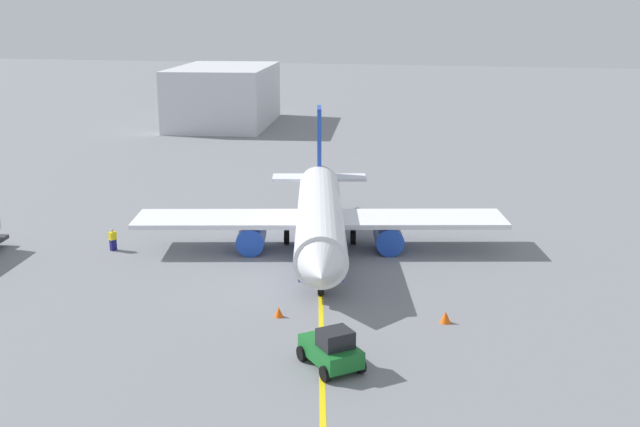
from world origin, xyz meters
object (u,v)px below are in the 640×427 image
object	(u,v)px
pushback_tug	(332,349)
safety_cone_wingtip	(279,312)
refueling_worker	(113,240)
safety_cone_nose	(445,317)
airplane	(320,217)

from	to	relation	value
pushback_tug	safety_cone_wingtip	size ratio (longest dim) A/B	6.65
refueling_worker	safety_cone_nose	bearing A→B (deg)	71.85
safety_cone_wingtip	safety_cone_nose	bearing A→B (deg)	97.69
airplane	safety_cone_wingtip	size ratio (longest dim) A/B	46.50
safety_cone_nose	safety_cone_wingtip	bearing A→B (deg)	-82.31
pushback_tug	refueling_worker	world-z (taller)	pushback_tug
refueling_worker	safety_cone_nose	size ratio (longest dim) A/B	2.40
airplane	refueling_worker	xyz separation A→B (m)	(3.69, -15.33, -1.73)
airplane	pushback_tug	distance (m)	19.95
safety_cone_wingtip	airplane	bearing A→B (deg)	-177.62
airplane	pushback_tug	world-z (taller)	airplane
airplane	safety_cone_nose	world-z (taller)	airplane
pushback_tug	safety_cone_nose	world-z (taller)	pushback_tug
pushback_tug	refueling_worker	size ratio (longest dim) A/B	2.39
pushback_tug	safety_cone_nose	distance (m)	8.91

